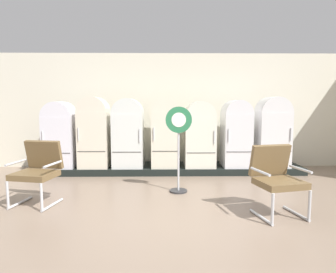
% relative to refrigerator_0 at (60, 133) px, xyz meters
% --- Properties ---
extents(ground, '(12.00, 10.00, 0.05)m').
position_rel_refrigerator_0_xyz_m(ground, '(2.41, -2.88, -0.95)').
color(ground, '#856F5E').
extents(back_wall, '(11.76, 0.12, 2.80)m').
position_rel_refrigerator_0_xyz_m(back_wall, '(2.41, 0.78, 0.48)').
color(back_wall, silver).
rests_on(back_wall, ground).
extents(display_plinth, '(6.19, 0.95, 0.15)m').
position_rel_refrigerator_0_xyz_m(display_plinth, '(2.41, 0.14, -0.86)').
color(display_plinth, black).
rests_on(display_plinth, ground).
extents(refrigerator_0, '(0.66, 0.62, 1.48)m').
position_rel_refrigerator_0_xyz_m(refrigerator_0, '(0.00, 0.00, 0.00)').
color(refrigerator_0, white).
rests_on(refrigerator_0, display_plinth).
extents(refrigerator_1, '(0.66, 0.61, 1.59)m').
position_rel_refrigerator_0_xyz_m(refrigerator_1, '(0.76, -0.00, 0.06)').
color(refrigerator_1, silver).
rests_on(refrigerator_1, display_plinth).
extents(refrigerator_2, '(0.68, 0.65, 1.55)m').
position_rel_refrigerator_0_xyz_m(refrigerator_2, '(1.53, 0.02, 0.04)').
color(refrigerator_2, silver).
rests_on(refrigerator_2, display_plinth).
extents(refrigerator_3, '(0.60, 0.62, 1.56)m').
position_rel_refrigerator_0_xyz_m(refrigerator_3, '(2.35, 0.00, 0.05)').
color(refrigerator_3, silver).
rests_on(refrigerator_3, display_plinth).
extents(refrigerator_4, '(0.68, 0.66, 1.49)m').
position_rel_refrigerator_0_xyz_m(refrigerator_4, '(3.15, 0.02, 0.00)').
color(refrigerator_4, silver).
rests_on(refrigerator_4, display_plinth).
extents(refrigerator_5, '(0.62, 0.68, 1.52)m').
position_rel_refrigerator_0_xyz_m(refrigerator_5, '(3.98, 0.03, 0.02)').
color(refrigerator_5, white).
rests_on(refrigerator_5, display_plinth).
extents(refrigerator_6, '(0.70, 0.61, 1.59)m').
position_rel_refrigerator_0_xyz_m(refrigerator_6, '(4.80, -0.00, 0.06)').
color(refrigerator_6, white).
rests_on(refrigerator_6, display_plinth).
extents(armchair_left, '(0.75, 0.74, 0.99)m').
position_rel_refrigerator_0_xyz_m(armchair_left, '(0.34, -2.04, -0.36)').
color(armchair_left, silver).
rests_on(armchair_left, ground).
extents(armchair_right, '(0.76, 0.75, 0.99)m').
position_rel_refrigerator_0_xyz_m(armchair_right, '(3.93, -2.57, -0.36)').
color(armchair_right, silver).
rests_on(armchair_right, ground).
extents(sign_stand, '(0.46, 0.32, 1.53)m').
position_rel_refrigerator_0_xyz_m(sign_stand, '(2.59, -1.47, -0.17)').
color(sign_stand, '#2D2D30').
rests_on(sign_stand, ground).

